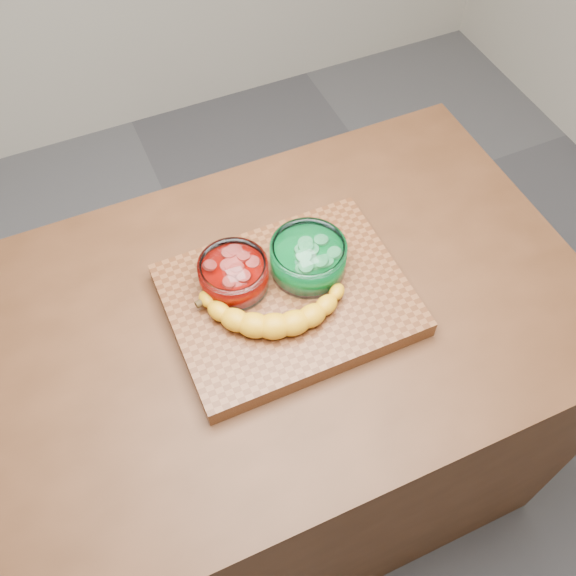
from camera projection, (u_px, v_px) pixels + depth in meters
name	position (u px, v px, depth m)	size (l,w,h in m)	color
ground	(288.00, 466.00, 1.99)	(3.50, 3.50, 0.00)	#56565A
counter	(288.00, 404.00, 1.62)	(1.20, 0.80, 0.90)	#4C2B17
cutting_board	(288.00, 300.00, 1.24)	(0.45, 0.35, 0.04)	brown
bowl_red	(234.00, 274.00, 1.21)	(0.13, 0.13, 0.06)	white
bowl_green	(308.00, 258.00, 1.23)	(0.15, 0.15, 0.07)	white
banana	(275.00, 302.00, 1.19)	(0.30, 0.18, 0.04)	orange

